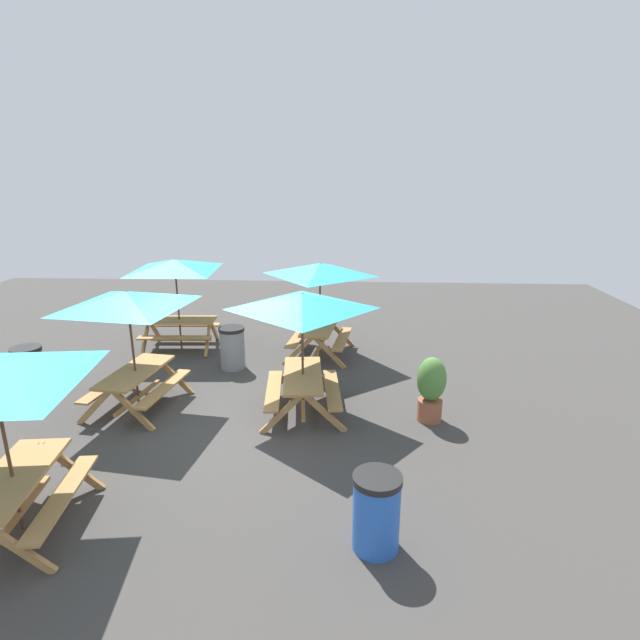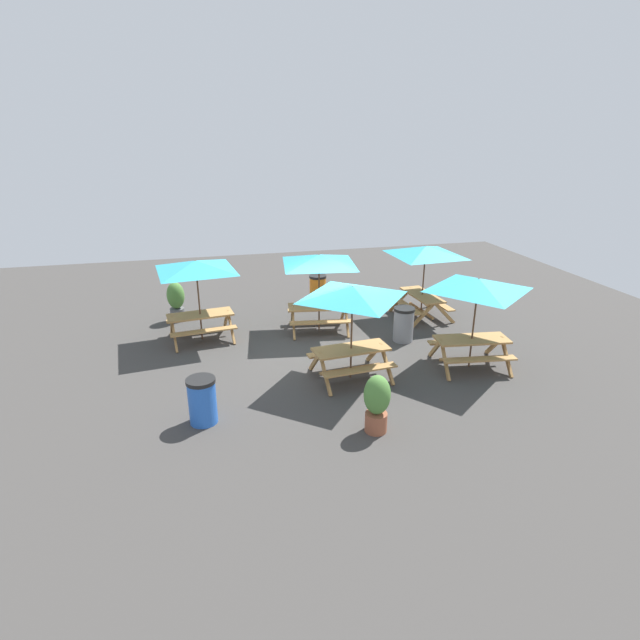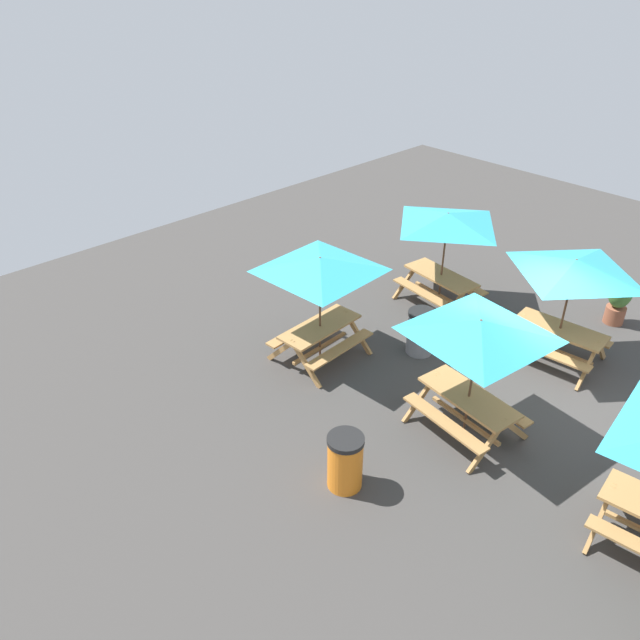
% 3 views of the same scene
% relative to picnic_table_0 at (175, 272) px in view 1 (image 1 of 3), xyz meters
% --- Properties ---
extents(ground_plane, '(24.00, 24.00, 0.00)m').
position_rel_picnic_table_0_xyz_m(ground_plane, '(3.64, 1.96, -1.99)').
color(ground_plane, '#3D3A38').
rests_on(ground_plane, ground).
extents(picnic_table_0, '(2.82, 2.82, 2.34)m').
position_rel_picnic_table_0_xyz_m(picnic_table_0, '(0.00, 0.00, 0.00)').
color(picnic_table_0, '#A87A44').
rests_on(picnic_table_0, ground).
extents(picnic_table_1, '(2.80, 2.80, 2.34)m').
position_rel_picnic_table_0_xyz_m(picnic_table_1, '(3.42, 0.29, 0.00)').
color(picnic_table_1, '#A87A44').
rests_on(picnic_table_1, ground).
extents(picnic_table_2, '(2.24, 2.24, 2.34)m').
position_rel_picnic_table_0_xyz_m(picnic_table_2, '(0.33, 3.61, 0.00)').
color(picnic_table_2, '#A87A44').
rests_on(picnic_table_2, ground).
extents(picnic_table_4, '(2.18, 2.18, 2.34)m').
position_rel_picnic_table_0_xyz_m(picnic_table_4, '(3.42, 3.46, 0.00)').
color(picnic_table_4, '#A87A44').
rests_on(picnic_table_4, ground).
extents(trash_bin_blue, '(0.59, 0.59, 0.98)m').
position_rel_picnic_table_0_xyz_m(trash_bin_blue, '(6.91, 4.64, -1.49)').
color(trash_bin_blue, blue).
rests_on(trash_bin_blue, ground).
extents(trash_bin_orange, '(0.59, 0.59, 0.98)m').
position_rel_picnic_table_0_xyz_m(trash_bin_orange, '(2.86, -2.18, -1.49)').
color(trash_bin_orange, orange).
rests_on(trash_bin_orange, ground).
extents(trash_bin_gray, '(0.59, 0.59, 0.98)m').
position_rel_picnic_table_0_xyz_m(trash_bin_gray, '(1.31, 1.65, -1.49)').
color(trash_bin_gray, gray).
rests_on(trash_bin_gray, ground).
extents(potted_plant_0, '(0.52, 0.52, 1.21)m').
position_rel_picnic_table_0_xyz_m(potted_plant_0, '(3.62, 5.79, -1.34)').
color(potted_plant_0, '#935138').
rests_on(potted_plant_0, ground).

